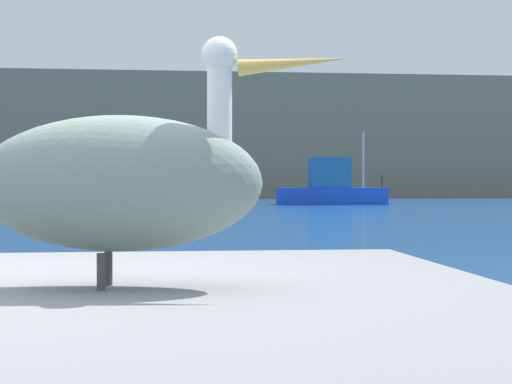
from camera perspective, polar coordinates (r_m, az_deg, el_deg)
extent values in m
cube|color=#7F755B|center=(73.70, -7.07, 3.54)|extent=(140.00, 16.94, 9.82)
ellipsoid|color=gray|center=(3.07, -9.27, 0.59)|extent=(1.08, 0.55, 0.49)
cylinder|color=white|center=(3.05, -2.49, 5.29)|extent=(0.09, 0.09, 0.35)
sphere|color=white|center=(3.07, -2.49, 9.28)|extent=(0.13, 0.13, 0.13)
cone|color=gold|center=(3.07, 2.62, 8.72)|extent=(0.42, 0.10, 0.10)
cylinder|color=#4C4742|center=(3.17, -9.97, -5.06)|extent=(0.03, 0.03, 0.13)
cylinder|color=#4C4742|center=(3.02, -10.46, -5.35)|extent=(0.03, 0.03, 0.13)
cube|color=blue|center=(46.27, 5.15, -0.28)|extent=(5.90, 2.03, 0.91)
cube|color=#1E6099|center=(46.24, 4.99, 1.32)|extent=(2.14, 1.70, 1.67)
cylinder|color=#B2B2B2|center=(46.65, 7.28, 2.19)|extent=(0.12, 0.12, 3.10)
cylinder|color=#3F382D|center=(46.89, 8.54, 0.71)|extent=(0.10, 0.10, 0.70)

